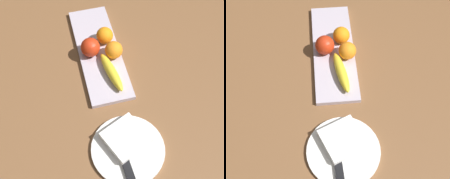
{
  "view_description": "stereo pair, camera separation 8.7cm",
  "coord_description": "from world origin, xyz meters",
  "views": [
    {
      "loc": [
        -0.67,
        0.15,
        0.87
      ],
      "look_at": [
        -0.16,
        0.02,
        0.05
      ],
      "focal_mm": 47.06,
      "sensor_mm": 36.0,
      "label": 1
    },
    {
      "loc": [
        -0.69,
        0.07,
        0.87
      ],
      "look_at": [
        -0.16,
        0.02,
        0.05
      ],
      "focal_mm": 47.06,
      "sensor_mm": 36.0,
      "label": 2
    }
  ],
  "objects": [
    {
      "name": "orange_near_banana",
      "position": [
        0.08,
        -0.01,
        0.05
      ],
      "size": [
        0.06,
        0.06,
        0.06
      ],
      "primitive_type": "sphere",
      "color": "orange",
      "rests_on": "fruit_tray"
    },
    {
      "name": "fruit_tray",
      "position": [
        0.04,
        0.02,
        0.01
      ],
      "size": [
        0.46,
        0.15,
        0.02
      ],
      "primitive_type": "cube",
      "color": "#BEB3C2",
      "rests_on": "ground_plane"
    },
    {
      "name": "dinner_plate",
      "position": [
        -0.36,
        0.02,
        0.01
      ],
      "size": [
        0.23,
        0.23,
        0.01
      ],
      "primitive_type": "cylinder",
      "color": "white",
      "rests_on": "ground_plane"
    },
    {
      "name": "folded_napkin",
      "position": [
        -0.33,
        0.02,
        0.03
      ],
      "size": [
        0.16,
        0.16,
        0.03
      ],
      "primitive_type": "cube",
      "rotation": [
        0.0,
        0.0,
        0.41
      ],
      "color": "white",
      "rests_on": "dinner_plate"
    },
    {
      "name": "apple",
      "position": [
        0.03,
        0.06,
        0.05
      ],
      "size": [
        0.07,
        0.07,
        0.07
      ],
      "primitive_type": "sphere",
      "color": "red",
      "rests_on": "fruit_tray"
    },
    {
      "name": "ground_plane",
      "position": [
        0.0,
        0.0,
        0.0
      ],
      "size": [
        2.4,
        2.4,
        0.0
      ],
      "primitive_type": "plane",
      "color": "brown"
    },
    {
      "name": "banana",
      "position": [
        -0.08,
        0.01,
        0.04
      ],
      "size": [
        0.18,
        0.07,
        0.04
      ],
      "primitive_type": "ellipsoid",
      "rotation": [
        0.0,
        0.0,
        3.32
      ],
      "color": "yellow",
      "rests_on": "fruit_tray"
    },
    {
      "name": "orange_near_apple",
      "position": [
        0.0,
        -0.02,
        0.05
      ],
      "size": [
        0.07,
        0.07,
        0.07
      ],
      "primitive_type": "sphere",
      "color": "orange",
      "rests_on": "fruit_tray"
    },
    {
      "name": "knife",
      "position": [
        -0.4,
        0.04,
        0.02
      ],
      "size": [
        0.18,
        0.03,
        0.01
      ],
      "rotation": [
        0.0,
        0.0,
        0.05
      ],
      "color": "silver",
      "rests_on": "dinner_plate"
    }
  ]
}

